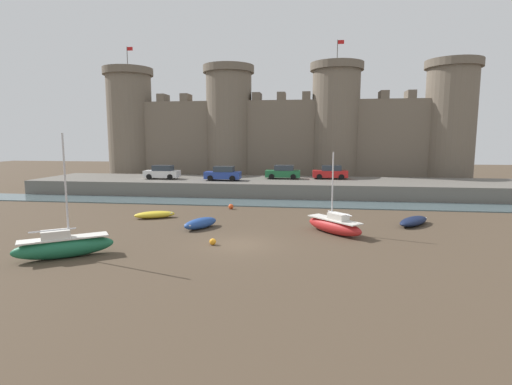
{
  "coord_description": "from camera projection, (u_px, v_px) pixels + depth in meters",
  "views": [
    {
      "loc": [
        4.24,
        -23.41,
        6.49
      ],
      "look_at": [
        0.25,
        5.33,
        2.5
      ],
      "focal_mm": 28.0,
      "sensor_mm": 36.0,
      "label": 1
    }
  ],
  "objects": [
    {
      "name": "ground_plane",
      "position": [
        240.0,
        245.0,
        24.43
      ],
      "size": [
        160.0,
        160.0,
        0.0
      ],
      "primitive_type": "plane",
      "color": "#4C3D2D"
    },
    {
      "name": "quay_road",
      "position": [
        274.0,
        187.0,
        46.72
      ],
      "size": [
        56.48,
        10.0,
        1.63
      ],
      "primitive_type": "cube",
      "color": "#666059",
      "rests_on": "ground"
    },
    {
      "name": "mooring_buoy_mid_mud",
      "position": [
        231.0,
        207.0,
        36.56
      ],
      "size": [
        0.47,
        0.47,
        0.47
      ],
      "primitive_type": "sphere",
      "color": "#E04C1E",
      "rests_on": "ground"
    },
    {
      "name": "water_channel",
      "position": [
        268.0,
        203.0,
        39.71
      ],
      "size": [
        80.0,
        4.5,
        0.1
      ],
      "primitive_type": "cube",
      "color": "slate",
      "rests_on": "ground"
    },
    {
      "name": "rowboat_foreground_left",
      "position": [
        201.0,
        223.0,
        28.72
      ],
      "size": [
        2.42,
        3.16,
        0.76
      ],
      "color": "#234793",
      "rests_on": "ground"
    },
    {
      "name": "mooring_buoy_off_centre",
      "position": [
        213.0,
        242.0,
        24.31
      ],
      "size": [
        0.4,
        0.4,
        0.4
      ],
      "primitive_type": "sphere",
      "color": "orange",
      "rests_on": "ground"
    },
    {
      "name": "rowboat_near_channel_left",
      "position": [
        155.0,
        214.0,
        32.41
      ],
      "size": [
        3.36,
        2.33,
        0.57
      ],
      "color": "yellow",
      "rests_on": "ground"
    },
    {
      "name": "car_quay_centre_west",
      "position": [
        162.0,
        172.0,
        47.36
      ],
      "size": [
        4.12,
        1.93,
        1.62
      ],
      "color": "silver",
      "rests_on": "quay_road"
    },
    {
      "name": "rowboat_foreground_centre",
      "position": [
        414.0,
        221.0,
        29.74
      ],
      "size": [
        3.23,
        3.7,
        0.63
      ],
      "color": "#141E3D",
      "rests_on": "ground"
    },
    {
      "name": "castle",
      "position": [
        281.0,
        131.0,
        55.64
      ],
      "size": [
        51.59,
        7.11,
        19.41
      ],
      "color": "#706354",
      "rests_on": "ground"
    },
    {
      "name": "sailboat_midflat_right",
      "position": [
        64.0,
        246.0,
        21.68
      ],
      "size": [
        4.83,
        3.93,
        6.74
      ],
      "color": "#1E6B47",
      "rests_on": "ground"
    },
    {
      "name": "sailboat_near_channel_right",
      "position": [
        334.0,
        225.0,
        27.1
      ],
      "size": [
        4.12,
        4.28,
        5.55
      ],
      "color": "red",
      "rests_on": "ground"
    },
    {
      "name": "car_quay_west",
      "position": [
        283.0,
        172.0,
        47.57
      ],
      "size": [
        4.12,
        1.93,
        1.62
      ],
      "color": "#1E6638",
      "rests_on": "quay_road"
    },
    {
      "name": "car_quay_east",
      "position": [
        223.0,
        174.0,
        45.73
      ],
      "size": [
        4.12,
        1.93,
        1.62
      ],
      "color": "#263F99",
      "rests_on": "quay_road"
    },
    {
      "name": "car_quay_centre_east",
      "position": [
        330.0,
        172.0,
        47.39
      ],
      "size": [
        4.12,
        1.93,
        1.62
      ],
      "color": "red",
      "rests_on": "quay_road"
    }
  ]
}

